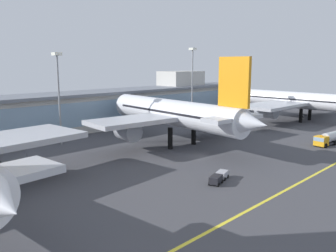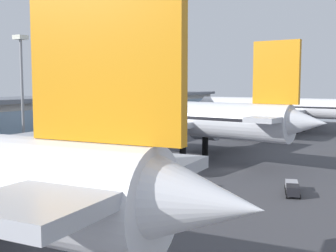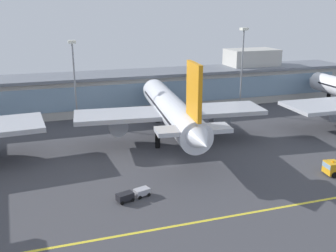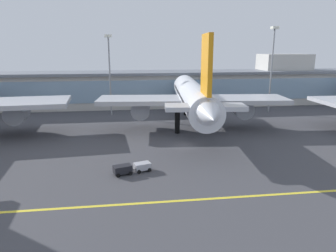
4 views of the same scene
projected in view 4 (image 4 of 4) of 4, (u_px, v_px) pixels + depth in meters
ground_plane at (184, 145)px, 59.72m from camera, size 198.73×198.73×0.00m
taxiway_centreline_stripe at (217, 198)px, 38.57m from camera, size 158.98×0.50×0.01m
terminal_building at (166, 87)px, 99.88m from camera, size 144.95×14.00×16.14m
airliner_near_right at (193, 97)px, 69.52m from camera, size 42.66×51.42×20.30m
baggage_tug_near at (132, 168)px, 46.26m from camera, size 5.79×3.27×1.40m
apron_light_mast_west at (109, 63)px, 83.70m from camera, size 1.80×1.80×21.50m
apron_light_mast_centre at (272, 57)px, 87.57m from camera, size 1.80×1.80×23.84m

